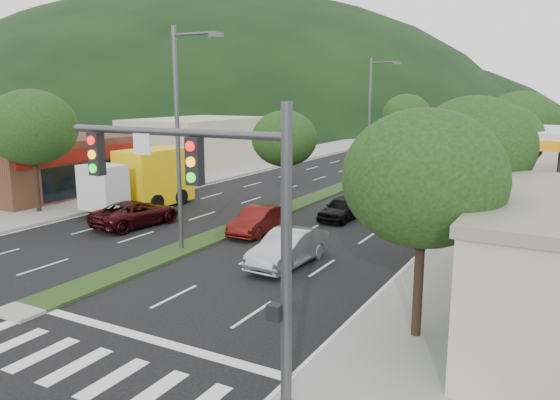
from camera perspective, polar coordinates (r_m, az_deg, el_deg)
The scene contains 27 objects.
ground at distance 20.57m, azimuth -24.60°, elevation -10.31°, with size 160.00×160.00×0.00m, color black.
sidewalk_right at distance 36.95m, azimuth 23.27°, elevation -0.84°, with size 5.00×90.00×0.15m, color gray.
sidewalk_left at distance 46.70m, azimuth -9.54°, elevation 2.26°, with size 6.00×90.00×0.15m, color gray.
median at distance 42.76m, azimuth 6.85°, elevation 1.50°, with size 1.60×56.00×0.12m, color #1B3613.
traffic_signal at distance 11.97m, azimuth -6.04°, elevation -1.09°, with size 6.12×0.40×7.00m.
shop_left at distance 43.34m, azimuth -23.63°, elevation 3.38°, with size 10.15×12.00×4.00m.
bldg_left_far at distance 57.15m, azimuth -8.75°, elevation 6.14°, with size 9.00×14.00×4.60m, color #AFA48B.
hill_far at distance 154.56m, azimuth -9.55°, elevation 8.34°, with size 176.00×132.00×82.00m, color black.
tree_r_a at distance 15.75m, azimuth 14.79°, elevation 2.20°, with size 4.60×4.60×6.63m.
tree_r_b at distance 23.51m, azimuth 19.67°, elevation 5.30°, with size 4.80×4.80×6.94m.
tree_r_c at distance 31.43m, azimuth 22.06°, elevation 5.92°, with size 4.40×4.40×6.48m.
tree_r_d at distance 41.33m, azimuth 23.85°, elevation 7.45°, with size 5.00×5.00×7.17m.
tree_r_e at distance 51.30m, azimuth 24.89°, elevation 7.59°, with size 4.60×4.60×6.71m.
tree_med_near at distance 33.22m, azimuth 0.47°, elevation 6.42°, with size 4.00×4.00×6.02m.
tree_med_far at distance 57.36m, azimuth 13.07°, elevation 8.71°, with size 4.80×4.80×6.94m.
tree_l_a at distance 35.32m, azimuth -24.50°, elevation 6.93°, with size 5.20×5.20×7.25m.
streetlight_near at distance 24.69m, azimuth -10.30°, elevation 7.29°, with size 2.60×0.25×10.00m.
streetlight_mid at distance 46.80m, azimuth 9.58°, elevation 9.06°, with size 2.60×0.25×10.00m.
sedan_silver at distance 23.04m, azimuth 0.86°, elevation -5.01°, with size 1.60×4.59×1.51m, color #A9ABB1.
suv_maroon at distance 30.80m, azimuth -14.80°, elevation -1.35°, with size 2.33×5.05×1.40m, color black.
car_queue_a at distance 31.42m, azimuth 6.53°, elevation -0.85°, with size 1.59×3.96×1.35m, color black.
car_queue_b at distance 40.49m, azimuth 12.96°, elevation 1.60°, with size 1.82×4.48×1.30m, color #4F5054.
car_queue_c at distance 28.21m, azimuth -2.33°, elevation -2.14°, with size 1.46×4.20×1.38m, color #56110E.
car_queue_d at distance 34.91m, azimuth 15.85°, elevation 0.09°, with size 2.43×5.26×1.46m, color black.
car_queue_e at distance 46.07m, azimuth 13.28°, elevation 2.73°, with size 1.55×3.86×1.32m, color #505156.
box_truck at distance 35.35m, azimuth -13.98°, elevation 1.97°, with size 3.18×7.53×3.66m.
motorhome at distance 51.39m, azimuth 17.89°, elevation 4.59°, with size 2.90×8.75×3.34m.
Camera 1 is at (15.75, -11.12, 7.17)m, focal length 35.00 mm.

